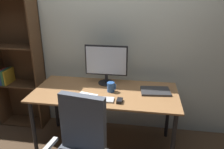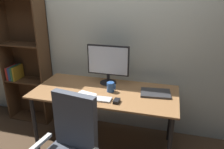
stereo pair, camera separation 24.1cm
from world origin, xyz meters
The scene contains 10 objects.
ground_plane centered at (0.00, 0.00, 0.00)m, with size 12.00×12.00×0.00m, color #4C3826.
back_wall centered at (0.00, 0.54, 1.30)m, with size 6.40×0.10×2.60m, color beige.
desk centered at (0.00, 0.00, 0.66)m, with size 1.61×0.74×0.74m.
monitor centered at (-0.03, 0.23, 1.01)m, with size 0.50×0.20×0.47m.
keyboard centered at (-0.01, -0.22, 0.75)m, with size 0.29×0.11×0.02m, color #B7BABC.
mouse centered at (0.19, -0.23, 0.76)m, with size 0.06×0.10×0.03m, color black.
coffee_mug centered at (0.06, 0.01, 0.79)m, with size 0.10×0.08×0.11m.
laptop centered at (0.56, 0.07, 0.75)m, with size 0.32×0.23×0.02m, color #2D2D30.
paper_sheet centered at (-0.19, -0.21, 0.74)m, with size 0.21×0.30×0.00m, color white.
bookshelf centered at (-1.26, 0.37, 0.85)m, with size 0.63×0.28×1.73m.
Camera 1 is at (0.43, -2.19, 1.80)m, focal length 35.13 mm.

